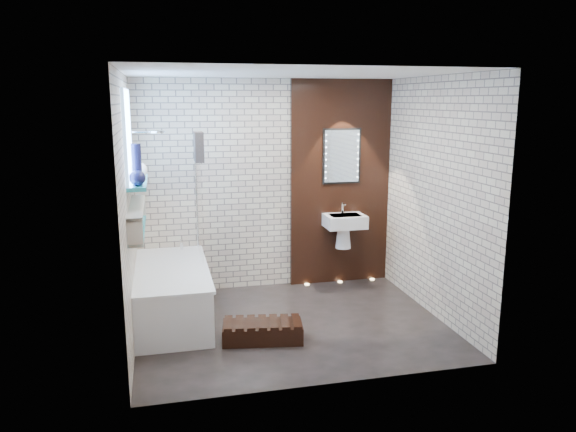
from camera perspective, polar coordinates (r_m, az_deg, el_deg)
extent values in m
plane|color=black|center=(5.99, 0.33, -11.11)|extent=(3.20, 3.20, 0.00)
cube|color=#BBA794|center=(6.87, -2.20, 3.16)|extent=(3.20, 0.04, 2.60)
cube|color=#BBA794|center=(4.39, 4.34, -1.90)|extent=(3.20, 0.04, 2.60)
cube|color=#BBA794|center=(5.47, -16.17, 0.43)|extent=(0.04, 2.60, 2.60)
cube|color=#BBA794|center=(6.18, 14.93, 1.78)|extent=(0.04, 2.60, 2.60)
plane|color=white|center=(5.52, 0.37, 14.56)|extent=(3.20, 3.20, 0.00)
cube|color=black|center=(7.08, 5.42, 3.38)|extent=(1.30, 0.06, 2.60)
cube|color=#7FADE0|center=(5.73, -16.26, 7.99)|extent=(0.03, 1.00, 0.90)
cube|color=teal|center=(5.77, -15.25, 3.38)|extent=(0.18, 1.00, 0.04)
cube|color=teal|center=(5.66, -15.27, -1.38)|extent=(0.14, 1.30, 0.03)
cube|color=#B2A899|center=(5.61, -15.39, 0.91)|extent=(0.14, 1.30, 0.03)
cube|color=#B2A899|center=(5.01, -15.55, -1.73)|extent=(0.14, 0.03, 0.26)
cube|color=#B2A899|center=(6.26, -15.15, 0.95)|extent=(0.14, 0.03, 0.26)
cube|color=white|center=(6.17, -11.91, -7.95)|extent=(0.75, 1.70, 0.55)
cube|color=white|center=(6.08, -12.03, -5.38)|extent=(0.79, 1.74, 0.03)
cylinder|color=silver|center=(6.76, -10.94, -2.90)|extent=(0.04, 0.04, 0.12)
cube|color=white|center=(6.36, -9.21, 2.12)|extent=(0.01, 0.78, 1.40)
cube|color=black|center=(6.04, -9.22, 7.07)|extent=(0.09, 0.25, 0.32)
cylinder|color=silver|center=(6.32, -13.40, 8.47)|extent=(0.18, 0.18, 0.02)
cube|color=white|center=(6.97, 5.90, -0.54)|extent=(0.50, 0.36, 0.16)
cone|color=white|center=(7.06, 5.73, -2.19)|extent=(0.20, 0.20, 0.28)
cylinder|color=silver|center=(7.03, 5.66, 0.83)|extent=(0.03, 0.03, 0.14)
cube|color=black|center=(7.00, 5.57, 6.17)|extent=(0.50, 0.02, 0.70)
cube|color=silver|center=(6.99, 5.60, 6.16)|extent=(0.45, 0.01, 0.65)
cube|color=black|center=(5.60, -2.65, -11.89)|extent=(0.83, 0.47, 0.17)
cylinder|color=maroon|center=(6.04, -15.19, 0.28)|extent=(0.06, 0.06, 0.14)
cylinder|color=maroon|center=(5.19, -15.46, -1.76)|extent=(0.05, 0.05, 0.11)
cylinder|color=#9D5218|center=(5.27, -15.43, -1.63)|extent=(0.05, 0.05, 0.10)
sphere|color=#15163A|center=(5.39, -15.31, 3.82)|extent=(0.15, 0.15, 0.15)
sphere|color=white|center=(5.86, -15.18, 4.57)|extent=(0.17, 0.17, 0.17)
cylinder|color=#15163A|center=(5.42, -15.37, 5.16)|extent=(0.09, 0.09, 0.39)
cylinder|color=#FFD899|center=(7.19, 1.97, -7.07)|extent=(0.06, 0.06, 0.01)
cylinder|color=#FFD899|center=(7.32, 5.40, -6.78)|extent=(0.06, 0.06, 0.01)
cylinder|color=#FFD899|center=(7.47, 8.69, -6.47)|extent=(0.06, 0.06, 0.01)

